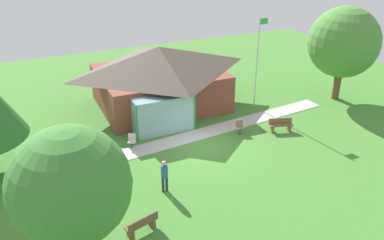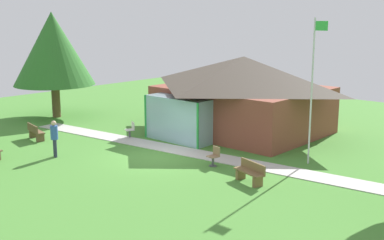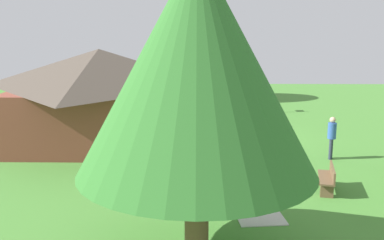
{
  "view_description": "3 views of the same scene",
  "coord_description": "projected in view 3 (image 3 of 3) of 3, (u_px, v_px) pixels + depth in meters",
  "views": [
    {
      "loc": [
        -9.37,
        -19.29,
        12.19
      ],
      "look_at": [
        -0.09,
        1.61,
        1.05
      ],
      "focal_mm": 38.96,
      "sensor_mm": 36.0,
      "label": 1
    },
    {
      "loc": [
        16.14,
        -15.73,
        6.51
      ],
      "look_at": [
        0.1,
        2.16,
        1.46
      ],
      "focal_mm": 46.56,
      "sensor_mm": 36.0,
      "label": 2
    },
    {
      "loc": [
        -20.88,
        2.1,
        5.12
      ],
      "look_at": [
        -0.42,
        2.48,
        0.92
      ],
      "focal_mm": 40.71,
      "sensor_mm": 36.0,
      "label": 3
    }
  ],
  "objects": [
    {
      "name": "ground_plane",
      "position": [
        242.0,
        137.0,
        21.44
      ],
      "size": [
        44.0,
        44.0,
        0.0
      ],
      "primitive_type": "plane",
      "color": "#478433"
    },
    {
      "name": "pavilion",
      "position": [
        103.0,
        92.0,
        20.83
      ],
      "size": [
        9.35,
        8.6,
        4.29
      ],
      "color": "brown",
      "rests_on": "ground_plane"
    },
    {
      "name": "footpath",
      "position": [
        212.0,
        136.0,
        21.47
      ],
      "size": [
        20.27,
        3.56,
        0.03
      ],
      "primitive_type": "cube",
      "rotation": [
        0.0,
        0.0,
        0.11
      ],
      "color": "#BCB7B2",
      "rests_on": "ground_plane"
    },
    {
      "name": "flagpole",
      "position": [
        173.0,
        58.0,
        26.41
      ],
      "size": [
        0.64,
        0.08,
        6.44
      ],
      "color": "silver",
      "rests_on": "ground_plane"
    },
    {
      "name": "bench_mid_left",
      "position": [
        328.0,
        179.0,
        14.1
      ],
      "size": [
        1.56,
        0.74,
        0.84
      ],
      "rotation": [
        0.0,
        0.0,
        6.08
      ],
      "color": "brown",
      "rests_on": "ground_plane"
    },
    {
      "name": "bench_mid_right",
      "position": [
        237.0,
        110.0,
        26.51
      ],
      "size": [
        1.56,
        0.86,
        0.84
      ],
      "rotation": [
        0.0,
        0.0,
        2.85
      ],
      "color": "brown",
      "rests_on": "ground_plane"
    },
    {
      "name": "patio_chair_lawn_spare",
      "position": [
        226.0,
        118.0,
        24.07
      ],
      "size": [
        0.51,
        0.51,
        0.86
      ],
      "rotation": [
        0.0,
        0.0,
        2.96
      ],
      "color": "#8C6B4C",
      "rests_on": "ground_plane"
    },
    {
      "name": "patio_chair_west",
      "position": [
        211.0,
        150.0,
        17.55
      ],
      "size": [
        0.58,
        0.58,
        0.86
      ],
      "rotation": [
        0.0,
        0.0,
        2.71
      ],
      "color": "beige",
      "rests_on": "ground_plane"
    },
    {
      "name": "visitor_strolling_lawn",
      "position": [
        332.0,
        134.0,
        17.55
      ],
      "size": [
        0.34,
        0.34,
        1.74
      ],
      "rotation": [
        0.0,
        0.0,
        5.9
      ],
      "color": "#2D3347",
      "rests_on": "ground_plane"
    },
    {
      "name": "tree_west_hedge",
      "position": [
        197.0,
        65.0,
        9.01
      ],
      "size": [
        5.15,
        5.15,
        6.77
      ],
      "color": "brown",
      "rests_on": "ground_plane"
    },
    {
      "name": "tree_east_hedge",
      "position": [
        193.0,
        43.0,
        32.49
      ],
      "size": [
        5.03,
        5.03,
        6.8
      ],
      "color": "brown",
      "rests_on": "ground_plane"
    }
  ]
}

